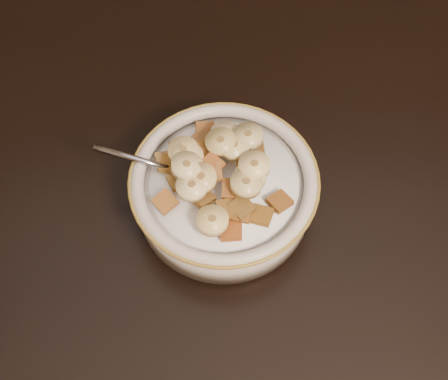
{
  "coord_description": "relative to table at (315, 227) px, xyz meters",
  "views": [
    {
      "loc": [
        -0.12,
        -0.26,
        1.29
      ],
      "look_at": [
        -0.1,
        0.02,
        0.78
      ],
      "focal_mm": 45.0,
      "sensor_mm": 36.0,
      "label": 1
    }
  ],
  "objects": [
    {
      "name": "banana_slice_0",
      "position": [
        -0.07,
        0.01,
        0.09
      ],
      "size": [
        0.03,
        0.03,
        0.01
      ],
      "primitive_type": "cylinder",
      "rotation": [
        -0.05,
        -0.07,
        1.52
      ],
      "color": "beige",
      "rests_on": "milk"
    },
    {
      "name": "cereal_square_20",
      "position": [
        -0.12,
        0.05,
        0.08
      ],
      "size": [
        0.03,
        0.03,
        0.01
      ],
      "primitive_type": "cube",
      "rotation": [
        -0.02,
        0.1,
        0.47
      ],
      "color": "brown",
      "rests_on": "milk"
    },
    {
      "name": "banana_slice_3",
      "position": [
        -0.09,
        0.05,
        0.09
      ],
      "size": [
        0.04,
        0.04,
        0.01
      ],
      "primitive_type": "cylinder",
      "rotation": [
        0.05,
        0.12,
        1.15
      ],
      "color": "#E7D87B",
      "rests_on": "milk"
    },
    {
      "name": "cereal_square_3",
      "position": [
        -0.13,
        0.04,
        0.08
      ],
      "size": [
        0.03,
        0.03,
        0.01
      ],
      "primitive_type": "cube",
      "rotation": [
        -0.1,
        0.02,
        0.43
      ],
      "color": "brown",
      "rests_on": "milk"
    },
    {
      "name": "banana_slice_4",
      "position": [
        -0.13,
        0.04,
        0.09
      ],
      "size": [
        0.04,
        0.04,
        0.02
      ],
      "primitive_type": "cylinder",
      "rotation": [
        0.13,
        -0.09,
        2.13
      ],
      "color": "beige",
      "rests_on": "milk"
    },
    {
      "name": "cereal_square_4",
      "position": [
        -0.07,
        0.06,
        0.07
      ],
      "size": [
        0.02,
        0.02,
        0.01
      ],
      "primitive_type": "cube",
      "rotation": [
        -0.2,
        -0.11,
        1.62
      ],
      "color": "brown",
      "rests_on": "milk"
    },
    {
      "name": "banana_slice_9",
      "position": [
        -0.11,
        -0.03,
        0.08
      ],
      "size": [
        0.04,
        0.04,
        0.01
      ],
      "primitive_type": "cylinder",
      "rotation": [
        -0.0,
        0.09,
        0.99
      ],
      "color": "#FDD67B",
      "rests_on": "milk"
    },
    {
      "name": "cereal_square_19",
      "position": [
        -0.14,
        0.03,
        0.07
      ],
      "size": [
        0.03,
        0.03,
        0.01
      ],
      "primitive_type": "cube",
      "rotation": [
        0.05,
        0.01,
        2.36
      ],
      "color": "#995E26",
      "rests_on": "milk"
    },
    {
      "name": "banana_slice_10",
      "position": [
        -0.1,
        0.06,
        0.09
      ],
      "size": [
        0.04,
        0.04,
        0.02
      ],
      "primitive_type": "cylinder",
      "rotation": [
        -0.14,
        0.08,
        1.99
      ],
      "color": "#D2B976",
      "rests_on": "milk"
    },
    {
      "name": "cereal_square_13",
      "position": [
        -0.1,
        -0.01,
        0.08
      ],
      "size": [
        0.02,
        0.02,
        0.01
      ],
      "primitive_type": "cube",
      "rotation": [
        0.06,
        0.16,
        1.75
      ],
      "color": "olive",
      "rests_on": "milk"
    },
    {
      "name": "banana_slice_6",
      "position": [
        -0.12,
        0.01,
        0.09
      ],
      "size": [
        0.04,
        0.04,
        0.02
      ],
      "primitive_type": "cylinder",
      "rotation": [
        -0.09,
        -0.11,
        1.14
      ],
      "color": "#DCC276",
      "rests_on": "milk"
    },
    {
      "name": "cereal_square_25",
      "position": [
        -0.16,
        0.05,
        0.07
      ],
      "size": [
        0.02,
        0.02,
        0.01
      ],
      "primitive_type": "cube",
      "rotation": [
        0.18,
        -0.09,
        1.78
      ],
      "color": "olive",
      "rests_on": "milk"
    },
    {
      "name": "cereal_square_9",
      "position": [
        -0.13,
        0.03,
        0.08
      ],
      "size": [
        0.03,
        0.03,
        0.01
      ],
      "primitive_type": "cube",
      "rotation": [
        0.23,
        0.0,
        1.95
      ],
      "color": "olive",
      "rests_on": "milk"
    },
    {
      "name": "table",
      "position": [
        0.0,
        0.0,
        0.0
      ],
      "size": [
        1.41,
        0.91,
        0.04
      ],
      "primitive_type": "cube",
      "rotation": [
        0.0,
        0.0,
        0.01
      ],
      "color": "black",
      "rests_on": "floor"
    },
    {
      "name": "cereal_square_8",
      "position": [
        -0.15,
        0.05,
        0.07
      ],
      "size": [
        0.02,
        0.02,
        0.01
      ],
      "primitive_type": "cube",
      "rotation": [
        -0.13,
        0.1,
        1.34
      ],
      "color": "brown",
      "rests_on": "milk"
    },
    {
      "name": "cereal_square_1",
      "position": [
        -0.08,
        0.03,
        0.08
      ],
      "size": [
        0.02,
        0.02,
        0.01
      ],
      "primitive_type": "cube",
      "rotation": [
        0.05,
        -0.12,
        2.9
      ],
      "color": "brown",
      "rests_on": "milk"
    },
    {
      "name": "cereal_bowl",
      "position": [
        -0.1,
        0.02,
        0.04
      ],
      "size": [
        0.18,
        0.18,
        0.04
      ],
      "primitive_type": "cylinder",
      "color": "silver",
      "rests_on": "table"
    },
    {
      "name": "cereal_square_26",
      "position": [
        -0.14,
        0.02,
        0.07
      ],
      "size": [
        0.03,
        0.03,
        0.01
      ],
      "primitive_type": "cube",
      "rotation": [
        -0.2,
        0.1,
        0.37
      ],
      "color": "olive",
      "rests_on": "milk"
    },
    {
      "name": "floor",
      "position": [
        0.0,
        0.0,
        -0.78
      ],
      "size": [
        4.0,
        4.5,
        0.1
      ],
      "primitive_type": "cube",
      "color": "#422816",
      "rests_on": "ground"
    },
    {
      "name": "cereal_square_5",
      "position": [
        -0.1,
        -0.03,
        0.07
      ],
      "size": [
        0.02,
        0.02,
        0.01
      ],
      "primitive_type": "cube",
      "rotation": [
        -0.17,
        0.15,
        1.49
      ],
      "color": "#985221",
      "rests_on": "milk"
    },
    {
      "name": "banana_slice_1",
      "position": [
        -0.13,
        0.01,
        0.09
      ],
      "size": [
        0.04,
        0.04,
        0.01
      ],
      "primitive_type": "cylinder",
      "rotation": [
        -0.02,
        0.06,
        2.37
      ],
      "color": "beige",
      "rests_on": "milk"
    },
    {
      "name": "cereal_square_14",
      "position": [
        -0.09,
        0.01,
        0.08
      ],
      "size": [
        0.02,
        0.02,
        0.01
      ],
      "primitive_type": "cube",
      "rotation": [
        -0.22,
        -0.0,
        3.02
      ],
      "color": "brown",
      "rests_on": "milk"
    },
    {
      "name": "banana_slice_12",
      "position": [
        -0.1,
        0.07,
        0.08
      ],
      "size": [
        0.04,
        0.04,
        0.01
      ],
      "primitive_type": "cylinder",
      "rotation": [
        0.04,
        0.09,
        0.98
      ],
      "color": "beige",
      "rests_on": "milk"
    },
    {
      "name": "cereal_square_0",
      "position": [
        -0.12,
        0.07,
        0.07
      ],
      "size": [
        0.03,
        0.03,
        0.01
      ],
      "primitive_type": "cube",
      "rotation": [
        -0.13,
        0.03,
        0.82
      ],
      "color": "brown",
      "rests_on": "milk"
    },
    {
      "name": "milk",
      "position": [
        -0.1,
        0.02,
        0.06
      ],
      "size": [
        0.15,
        0.15,
        0.0
      ],
      "primitive_type": "cylinder",
      "color": "white",
      "rests_on": "cereal_bowl"
    },
    {
      "name": "banana_slice_8",
      "position": [
        -0.14,
        0.05,
        0.09
      ],
      "size": [
        0.04,
        0.04,
        0.01
      ],
      "primitive_type": "cylinder",
      "rotation": [
        -0.06,
        -0.04,
        2.38
      ],
      "color": "tan",
      "rests_on": "milk"
    },
    {
      "name": "banana_slice_2",
      "position": [
        -0.07,
        0.02,
        0.1
      ],
      "size": [
        0.04,
        0.04,
        0.01
      ],
      "primitive_type": "cylinder",
      "rotation": [
        -0.06,
        0.04,
        1.28
      ],
      "color": "#FEE6A1",
      "rests_on": "milk"
    },
    {
      "name": "cereal_square_16",
      "position": [
        -0.09,
        0.08,
        0.07
      ],
      "size": [
        0.03,
        0.03,
        0.01
      ],
      "primitive_type": "cube",
      "rotation": [
        0.02,
        0.14,
        0.64
      ],
      "color": "olive",
      "rests_on": "milk"
    },
    {
      "name": "cereal_square_7",
      "position": [
        -0.11,
        0.02,
        0.08
      ],
      "size": [
        0.02,
        0.02,
        0.01
      ],
      "primitive_type": "cube",
      "rotation": [
        -0.18,
        -0.09,
        1.64
      ],
      "color": "#985E34",
      "rests_on": "milk"
    },
    {
      "name": "cereal_square_18",
      "position": [
        -0.16,
        0.0,
        0.07
      ],
      "size": [
        0.03,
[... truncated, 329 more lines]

